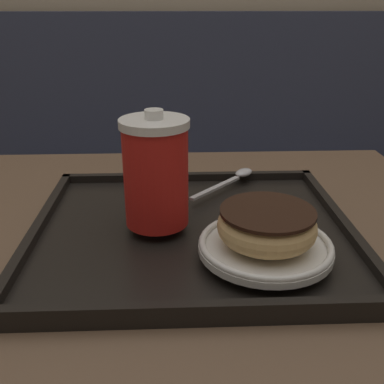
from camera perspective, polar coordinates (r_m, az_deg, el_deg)
name	(u,v)px	position (r m, az deg, el deg)	size (l,w,h in m)	color
booth_bench	(203,221)	(1.59, 1.45, -3.64)	(1.54, 0.44, 1.00)	#33384C
cafe_table	(187,332)	(0.72, -0.69, -17.40)	(0.81, 0.66, 0.74)	brown
serving_tray	(192,232)	(0.59, 0.00, -5.07)	(0.41, 0.36, 0.02)	black
coffee_cup_front	(156,172)	(0.55, -4.62, 2.56)	(0.08, 0.08, 0.15)	red
plate_with_chocolate_donut	(265,246)	(0.52, 9.29, -6.73)	(0.15, 0.15, 0.01)	white
donut_chocolate_glazed	(267,225)	(0.51, 9.48, -4.17)	(0.11, 0.11, 0.04)	#DBB270
spoon	(236,177)	(0.72, 5.60, 1.93)	(0.11, 0.12, 0.01)	silver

